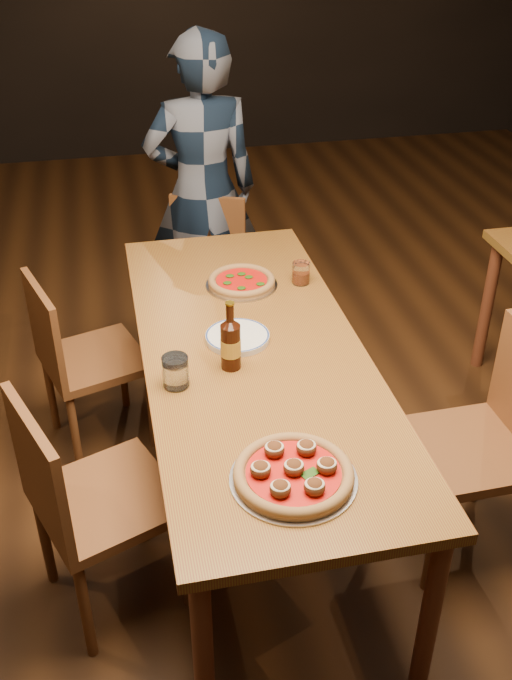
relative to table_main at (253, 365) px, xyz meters
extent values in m
plane|color=black|center=(0.00, 0.00, -0.68)|extent=(9.00, 9.00, 0.00)
cube|color=maroon|center=(0.00, 0.00, 0.05)|extent=(0.80, 2.00, 0.04)
cylinder|color=brown|center=(-0.34, -0.94, -0.32)|extent=(0.06, 0.06, 0.71)
cylinder|color=brown|center=(-0.34, 0.94, -0.32)|extent=(0.06, 0.06, 0.71)
cylinder|color=brown|center=(0.34, -0.94, -0.32)|extent=(0.06, 0.06, 0.71)
cylinder|color=brown|center=(0.34, 0.94, -0.32)|extent=(0.06, 0.06, 0.71)
cylinder|color=brown|center=(1.36, 0.74, -0.32)|extent=(0.06, 0.06, 0.71)
cylinder|color=#B7B7BF|center=(-0.03, -0.70, 0.07)|extent=(0.37, 0.37, 0.01)
cylinder|color=#A38744|center=(-0.03, -0.70, 0.09)|extent=(0.34, 0.34, 0.02)
torus|color=#A38744|center=(-0.03, -0.70, 0.10)|extent=(0.35, 0.35, 0.03)
cylinder|color=#B2160A|center=(-0.03, -0.70, 0.10)|extent=(0.28, 0.28, 0.00)
cylinder|color=#B7B7BF|center=(0.05, 0.49, 0.07)|extent=(0.30, 0.30, 0.01)
cylinder|color=#A38744|center=(0.05, 0.49, 0.09)|extent=(0.28, 0.28, 0.02)
torus|color=#A38744|center=(0.05, 0.49, 0.10)|extent=(0.28, 0.28, 0.03)
cylinder|color=#B2160A|center=(0.05, 0.49, 0.10)|extent=(0.21, 0.21, 0.00)
cylinder|color=white|center=(-0.04, 0.07, 0.08)|extent=(0.24, 0.24, 0.02)
cylinder|color=black|center=(-0.10, -0.10, 0.16)|extent=(0.07, 0.07, 0.17)
cylinder|color=black|center=(-0.10, -0.10, 0.28)|extent=(0.03, 0.03, 0.08)
cylinder|color=gold|center=(-0.10, -0.10, 0.16)|extent=(0.07, 0.07, 0.06)
cylinder|color=white|center=(-0.30, -0.17, 0.13)|extent=(0.09, 0.09, 0.11)
cylinder|color=#8F3710|center=(0.30, 0.46, 0.12)|extent=(0.07, 0.07, 0.09)
imported|color=black|center=(0.03, 1.43, 0.13)|extent=(0.60, 0.40, 1.61)
camera|label=1|loc=(-0.47, -2.26, 1.58)|focal=40.00mm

